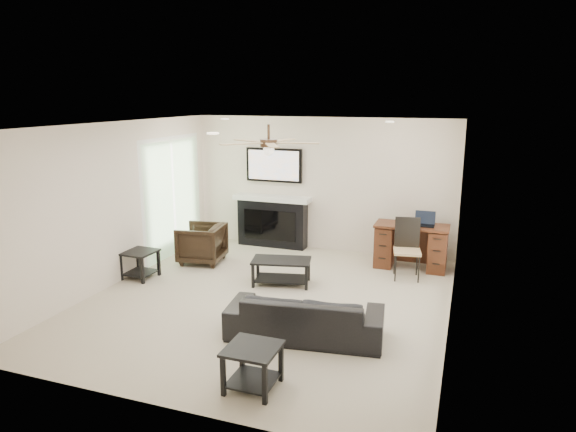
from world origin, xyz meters
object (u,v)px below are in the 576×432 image
Objects in this scene: sofa at (305,316)px; armchair at (202,243)px; desk at (411,246)px; fireplace_unit at (272,198)px; coffee_table at (281,272)px.

armchair reaches higher than sofa.
fireplace_unit is at bearing 171.05° from desk.
armchair reaches higher than coffee_table.
coffee_table is at bearing -64.77° from fireplace_unit.
armchair is at bearing -46.98° from sofa.
desk reaches higher than armchair.
desk is at bearing 96.55° from armchair.
desk is (1.81, 1.47, 0.18)m from coffee_table.
sofa is 3.37m from armchair.
armchair is at bearing -165.30° from desk.
coffee_table is at bearing -68.04° from sofa.
coffee_table is 0.74× the size of desk.
fireplace_unit reaches higher than desk.
desk is (2.70, -0.43, -0.57)m from fireplace_unit.
fireplace_unit is at bearing -70.24° from sofa.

